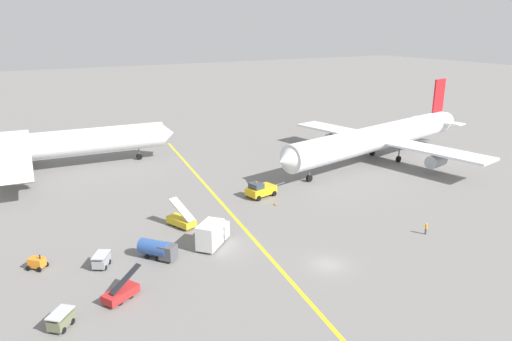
% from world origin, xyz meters
% --- Properties ---
extents(ground_plane, '(600.00, 600.00, 0.00)m').
position_xyz_m(ground_plane, '(0.00, 0.00, 0.00)').
color(ground_plane, slate).
extents(taxiway_stripe, '(18.10, 118.77, 0.01)m').
position_xyz_m(taxiway_stripe, '(-4.59, 10.00, 0.00)').
color(taxiway_stripe, yellow).
rests_on(taxiway_stripe, ground).
extents(airliner_at_gate_left, '(59.70, 41.70, 14.96)m').
position_xyz_m(airliner_at_gate_left, '(-28.49, 60.02, 5.13)').
color(airliner_at_gate_left, white).
rests_on(airliner_at_gate_left, ground).
extents(airliner_being_pushed, '(57.01, 46.80, 15.92)m').
position_xyz_m(airliner_being_pushed, '(37.84, 31.68, 5.20)').
color(airliner_being_pushed, white).
rests_on(airliner_being_pushed, ground).
extents(pushback_tug, '(8.38, 3.96, 2.94)m').
position_xyz_m(pushback_tug, '(4.93, 25.17, 1.24)').
color(pushback_tug, gold).
rests_on(pushback_tug, ground).
extents(gse_baggage_cart_near_cluster, '(3.00, 3.08, 1.71)m').
position_xyz_m(gse_baggage_cart_near_cluster, '(-30.60, 2.84, 0.86)').
color(gse_baggage_cart_near_cluster, '#666B4C').
rests_on(gse_baggage_cart_near_cluster, ground).
extents(gse_gpu_cart_small, '(2.63, 2.60, 1.90)m').
position_xyz_m(gse_gpu_cart_small, '(-31.34, 16.77, 0.79)').
color(gse_gpu_cart_small, orange).
rests_on(gse_gpu_cart_small, ground).
extents(gse_belt_loader_portside, '(4.92, 3.48, 3.02)m').
position_xyz_m(gse_belt_loader_portside, '(-24.20, 4.91, 0.83)').
color(gse_belt_loader_portside, red).
rests_on(gse_belt_loader_portside, ground).
extents(gse_fuel_bowser_stubby, '(4.49, 5.02, 2.40)m').
position_xyz_m(gse_fuel_bowser_stubby, '(-17.69, 12.00, 1.33)').
color(gse_fuel_bowser_stubby, '#2D5199').
rests_on(gse_fuel_bowser_stubby, ground).
extents(gse_stair_truck_yellow, '(3.44, 4.94, 4.06)m').
position_xyz_m(gse_stair_truck_yellow, '(-11.49, 20.01, 1.03)').
color(gse_stair_truck_yellow, gold).
rests_on(gse_stair_truck_yellow, ground).
extents(gse_baggage_cart_trailing, '(2.77, 3.15, 1.71)m').
position_xyz_m(gse_baggage_cart_trailing, '(-24.42, 13.35, 0.86)').
color(gse_baggage_cart_trailing, gray).
rests_on(gse_baggage_cart_trailing, ground).
extents(gse_catering_truck_tall, '(5.98, 5.64, 3.50)m').
position_xyz_m(gse_catering_truck_tall, '(-10.16, 11.96, 1.76)').
color(gse_catering_truck_tall, silver).
rests_on(gse_catering_truck_tall, ground).
extents(ground_crew_ramp_agent_by_cones, '(0.39, 0.44, 1.72)m').
position_xyz_m(ground_crew_ramp_agent_by_cones, '(17.52, 0.30, 0.90)').
color(ground_crew_ramp_agent_by_cones, '#4C4C51').
rests_on(ground_crew_ramp_agent_by_cones, ground).
extents(traffic_cone_wingtip_starboard, '(0.44, 0.44, 0.60)m').
position_xyz_m(traffic_cone_wingtip_starboard, '(4.98, 20.44, 0.28)').
color(traffic_cone_wingtip_starboard, orange).
rests_on(traffic_cone_wingtip_starboard, ground).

